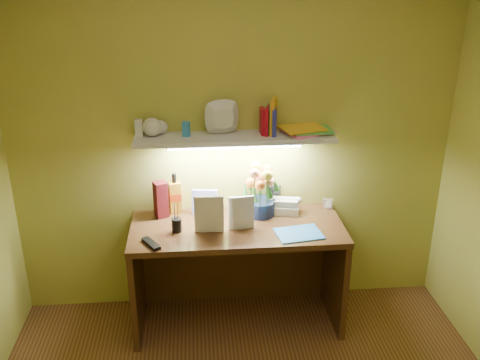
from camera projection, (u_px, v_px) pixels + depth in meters
name	position (u px, v px, depth m)	size (l,w,h in m)	color
desk	(237.00, 275.00, 3.65)	(1.40, 0.60, 0.75)	#3A2210
flower_bouquet	(260.00, 190.00, 3.61)	(0.23, 0.23, 0.36)	#0F1B3D
telephone	(284.00, 204.00, 3.68)	(0.19, 0.15, 0.12)	beige
desk_clock	(328.00, 204.00, 3.75)	(0.07, 0.03, 0.07)	silver
whisky_bottle	(175.00, 193.00, 3.65)	(0.08, 0.08, 0.28)	#BC841A
whisky_box	(161.00, 200.00, 3.59)	(0.08, 0.08, 0.25)	#4F0E11
pen_cup	(176.00, 221.00, 3.41)	(0.06, 0.06, 0.15)	black
art_card	(205.00, 202.00, 3.65)	(0.17, 0.03, 0.17)	silver
tv_remote	(151.00, 244.00, 3.27)	(0.05, 0.17, 0.02)	black
blue_folder	(299.00, 234.00, 3.40)	(0.29, 0.21, 0.01)	#2F85D5
desk_book_a	(194.00, 214.00, 3.38)	(0.19, 0.02, 0.25)	silver
desk_book_b	(228.00, 214.00, 3.41)	(0.17, 0.02, 0.23)	silver
wall_shelf	(237.00, 132.00, 3.45)	(1.32, 0.34, 0.26)	silver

